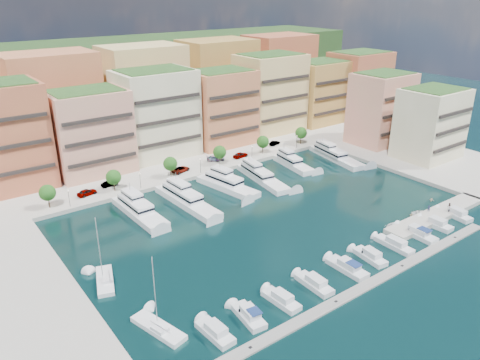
{
  "coord_description": "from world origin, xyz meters",
  "views": [
    {
      "loc": [
        -62.89,
        -71.85,
        48.66
      ],
      "look_at": [
        -1.57,
        10.79,
        6.0
      ],
      "focal_mm": 35.0,
      "sensor_mm": 36.0,
      "label": 1
    }
  ],
  "objects_px": {
    "lamppost_4": "(297,140)",
    "cruiser_5": "(370,257)",
    "cruiser_2": "(281,300)",
    "tender_2": "(419,213)",
    "car_1": "(109,184)",
    "yacht_2": "(185,199)",
    "person_0": "(429,208)",
    "yacht_1": "(138,210)",
    "cruiser_4": "(347,268)",
    "tree_2": "(170,164)",
    "tender_1": "(412,214)",
    "lamppost_0": "(69,195)",
    "sailboat_1": "(105,281)",
    "yacht_5": "(292,162)",
    "cruiser_1": "(249,316)",
    "sailboat_0": "(159,329)",
    "car_3": "(216,158)",
    "car_2": "(181,169)",
    "lamppost_2": "(200,163)",
    "cruiser_9": "(456,215)",
    "yacht_6": "(334,155)",
    "person_1": "(449,207)",
    "cruiser_0": "(215,333)",
    "cruiser_7": "(417,234)",
    "lamppost_1": "(140,178)",
    "car_4": "(241,155)",
    "yacht_3": "(226,184)",
    "tender_3": "(432,199)",
    "lamppost_3": "(252,150)",
    "yacht_4": "(261,176)",
    "tree_4": "(263,142)",
    "tender_0": "(392,225)",
    "cruiser_6": "(394,245)",
    "tree_0": "(47,193)",
    "car_5": "(275,143)"
  },
  "relations": [
    {
      "from": "yacht_1",
      "to": "tree_2",
      "type": "bearing_deg",
      "value": 40.28
    },
    {
      "from": "tree_0",
      "to": "car_4",
      "type": "relative_size",
      "value": 1.14
    },
    {
      "from": "car_2",
      "to": "lamppost_0",
      "type": "bearing_deg",
      "value": 81.78
    },
    {
      "from": "lamppost_0",
      "to": "cruiser_6",
      "type": "height_order",
      "value": "lamppost_0"
    },
    {
      "from": "yacht_6",
      "to": "yacht_2",
      "type": "bearing_deg",
      "value": -179.37
    },
    {
      "from": "cruiser_9",
      "to": "sailboat_1",
      "type": "height_order",
      "value": "sailboat_1"
    },
    {
      "from": "lamppost_1",
      "to": "car_4",
      "type": "distance_m",
      "value": 34.53
    },
    {
      "from": "tree_2",
      "to": "tender_1",
      "type": "distance_m",
      "value": 62.07
    },
    {
      "from": "tree_2",
      "to": "cruiser_2",
      "type": "distance_m",
      "value": 59.31
    },
    {
      "from": "cruiser_0",
      "to": "car_3",
      "type": "distance_m",
      "value": 73.95
    },
    {
      "from": "yacht_2",
      "to": "person_0",
      "type": "height_order",
      "value": "yacht_2"
    },
    {
      "from": "lamppost_4",
      "to": "cruiser_5",
      "type": "height_order",
      "value": "lamppost_4"
    },
    {
      "from": "yacht_3",
      "to": "cruiser_1",
      "type": "bearing_deg",
      "value": -120.94
    },
    {
      "from": "cruiser_5",
      "to": "tender_1",
      "type": "relative_size",
      "value": 5.36
    },
    {
      "from": "tender_1",
      "to": "lamppost_2",
      "type": "bearing_deg",
      "value": 24.07
    },
    {
      "from": "sailboat_1",
      "to": "tender_3",
      "type": "height_order",
      "value": "sailboat_1"
    },
    {
      "from": "person_1",
      "to": "cruiser_4",
      "type": "bearing_deg",
      "value": -23.67
    },
    {
      "from": "cruiser_1",
      "to": "car_1",
      "type": "height_order",
      "value": "car_1"
    },
    {
      "from": "yacht_1",
      "to": "yacht_5",
      "type": "distance_m",
      "value": 49.68
    },
    {
      "from": "lamppost_1",
      "to": "person_0",
      "type": "height_order",
      "value": "lamppost_1"
    },
    {
      "from": "yacht_4",
      "to": "cruiser_5",
      "type": "distance_m",
      "value": 44.4
    },
    {
      "from": "yacht_1",
      "to": "cruiser_4",
      "type": "relative_size",
      "value": 2.4
    },
    {
      "from": "yacht_5",
      "to": "cruiser_2",
      "type": "height_order",
      "value": "yacht_5"
    },
    {
      "from": "yacht_3",
      "to": "tender_3",
      "type": "height_order",
      "value": "yacht_3"
    },
    {
      "from": "cruiser_9",
      "to": "yacht_6",
      "type": "bearing_deg",
      "value": 81.2
    },
    {
      "from": "cruiser_2",
      "to": "car_1",
      "type": "height_order",
      "value": "car_1"
    },
    {
      "from": "cruiser_4",
      "to": "yacht_6",
      "type": "bearing_deg",
      "value": 45.19
    },
    {
      "from": "tree_4",
      "to": "tender_0",
      "type": "relative_size",
      "value": 1.57
    },
    {
      "from": "sailboat_1",
      "to": "person_1",
      "type": "bearing_deg",
      "value": -15.95
    },
    {
      "from": "lamppost_1",
      "to": "cruiser_5",
      "type": "xyz_separation_m",
      "value": [
        21.41,
        -55.78,
        -3.28
      ]
    },
    {
      "from": "sailboat_0",
      "to": "car_3",
      "type": "xyz_separation_m",
      "value": [
        47.55,
        55.31,
        1.46
      ]
    },
    {
      "from": "lamppost_3",
      "to": "yacht_4",
      "type": "distance_m",
      "value": 14.01
    },
    {
      "from": "tender_1",
      "to": "person_1",
      "type": "xyz_separation_m",
      "value": [
        7.48,
        -4.44,
        1.55
      ]
    },
    {
      "from": "cruiser_0",
      "to": "cruiser_1",
      "type": "bearing_deg",
      "value": -0.15
    },
    {
      "from": "lamppost_0",
      "to": "sailboat_1",
      "type": "bearing_deg",
      "value": -97.96
    },
    {
      "from": "lamppost_0",
      "to": "sailboat_0",
      "type": "distance_m",
      "value": 49.89
    },
    {
      "from": "car_2",
      "to": "car_3",
      "type": "relative_size",
      "value": 1.05
    },
    {
      "from": "yacht_2",
      "to": "cruiser_1",
      "type": "distance_m",
      "value": 45.21
    },
    {
      "from": "lamppost_2",
      "to": "cruiser_1",
      "type": "bearing_deg",
      "value": -115.05
    },
    {
      "from": "sailboat_0",
      "to": "person_0",
      "type": "height_order",
      "value": "sailboat_0"
    },
    {
      "from": "cruiser_4",
      "to": "tree_2",
      "type": "bearing_deg",
      "value": 94.85
    },
    {
      "from": "yacht_2",
      "to": "person_0",
      "type": "distance_m",
      "value": 56.86
    },
    {
      "from": "cruiser_2",
      "to": "yacht_4",
      "type": "bearing_deg",
      "value": 54.78
    },
    {
      "from": "lamppost_3",
      "to": "car_5",
      "type": "height_order",
      "value": "lamppost_3"
    },
    {
      "from": "yacht_5",
      "to": "cruiser_7",
      "type": "bearing_deg",
      "value": -98.37
    },
    {
      "from": "person_0",
      "to": "tree_2",
      "type": "bearing_deg",
      "value": 14.04
    },
    {
      "from": "cruiser_1",
      "to": "tender_1",
      "type": "relative_size",
      "value": 5.25
    },
    {
      "from": "tender_3",
      "to": "yacht_2",
      "type": "bearing_deg",
      "value": 30.21
    },
    {
      "from": "cruiser_4",
      "to": "cruiser_7",
      "type": "xyz_separation_m",
      "value": [
        21.76,
        -0.0,
        -0.0
      ]
    },
    {
      "from": "cruiser_2",
      "to": "tender_2",
      "type": "relative_size",
      "value": 2.02
    }
  ]
}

